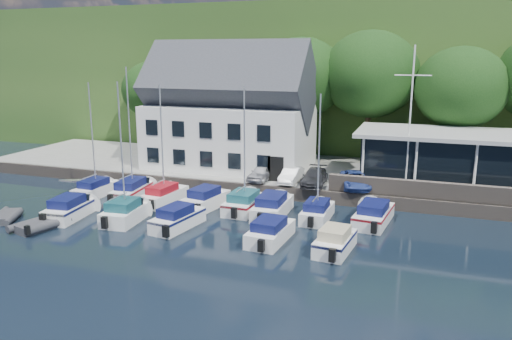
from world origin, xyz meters
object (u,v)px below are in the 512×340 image
(car_blue, at_px, (356,179))
(boat_r2_1, at_px, (122,151))
(car_white, at_px, (291,175))
(boat_r1_3, at_px, (206,197))
(flagpole, at_px, (410,120))
(boat_r2_0, at_px, (70,207))
(boat_r1_1, at_px, (130,139))
(boat_r1_4, at_px, (244,149))
(boat_r2_4, at_px, (335,239))
(boat_r1_0, at_px, (93,143))
(boat_r1_2, at_px, (162,146))
(dinghy_1, at_px, (40,223))
(car_silver, at_px, (262,173))
(boat_r1_6, at_px, (319,159))
(boat_r1_5, at_px, (273,204))
(harbor_building, at_px, (230,118))
(boat_r1_7, at_px, (374,212))
(car_dgrey, at_px, (314,177))
(dinghy_0, at_px, (6,215))
(club_pavilion, at_px, (444,158))
(boat_r2_3, at_px, (270,229))
(boat_r2_2, at_px, (178,216))

(car_blue, distance_m, boat_r2_1, 17.22)
(car_white, bearing_deg, boat_r1_3, -131.90)
(flagpole, distance_m, boat_r2_0, 24.57)
(boat_r1_1, bearing_deg, car_blue, 11.04)
(boat_r1_4, height_order, boat_r2_4, boat_r1_4)
(car_blue, xyz_separation_m, boat_r1_0, (-19.42, -5.27, 2.56))
(car_white, relative_size, boat_r1_1, 0.38)
(car_blue, height_order, boat_r2_0, car_blue)
(boat_r1_2, distance_m, dinghy_1, 9.87)
(boat_r1_2, bearing_deg, car_silver, 46.28)
(car_silver, height_order, flagpole, flagpole)
(boat_r1_6, xyz_separation_m, boat_r2_1, (-11.96, -4.54, 0.59))
(boat_r1_5, distance_m, boat_r2_4, 7.31)
(harbor_building, height_order, boat_r1_5, harbor_building)
(boat_r1_6, relative_size, dinghy_1, 2.55)
(harbor_building, distance_m, boat_r1_7, 16.90)
(car_white, bearing_deg, boat_r1_7, -34.22)
(car_dgrey, distance_m, boat_r1_1, 14.36)
(car_white, distance_m, dinghy_1, 18.42)
(boat_r1_0, height_order, dinghy_0, boat_r1_0)
(boat_r1_3, distance_m, boat_r2_1, 7.15)
(boat_r1_3, relative_size, dinghy_0, 2.04)
(car_blue, relative_size, boat_r2_4, 0.76)
(club_pavilion, height_order, dinghy_1, club_pavilion)
(car_dgrey, distance_m, car_blue, 3.13)
(harbor_building, distance_m, boat_r1_2, 9.29)
(boat_r1_4, bearing_deg, boat_r1_3, -174.85)
(boat_r1_2, height_order, boat_r2_1, boat_r2_1)
(car_white, height_order, boat_r2_3, car_white)
(harbor_building, height_order, boat_r1_0, harbor_building)
(club_pavilion, distance_m, car_white, 11.85)
(boat_r2_2, bearing_deg, car_dgrey, 64.52)
(boat_r2_4, bearing_deg, dinghy_1, -166.47)
(boat_r2_1, xyz_separation_m, boat_r2_2, (3.85, 0.05, -4.03))
(harbor_building, relative_size, boat_r1_4, 1.60)
(boat_r2_2, xyz_separation_m, dinghy_1, (-8.21, -3.07, -0.37))
(boat_r1_0, height_order, boat_r1_1, boat_r1_1)
(car_dgrey, bearing_deg, car_silver, 175.62)
(boat_r1_6, bearing_deg, boat_r2_1, -158.41)
(boat_r1_3, bearing_deg, flagpole, 32.90)
(boat_r1_0, relative_size, dinghy_0, 2.94)
(boat_r1_2, bearing_deg, boat_r1_6, 5.19)
(boat_r1_0, bearing_deg, boat_r1_6, 2.11)
(car_blue, bearing_deg, boat_r1_2, -174.47)
(boat_r1_4, height_order, boat_r2_3, boat_r1_4)
(harbor_building, bearing_deg, dinghy_1, -110.52)
(boat_r1_6, bearing_deg, car_white, 122.06)
(car_dgrey, height_order, boat_r2_1, boat_r2_1)
(car_white, relative_size, boat_r2_4, 0.70)
(harbor_building, relative_size, car_dgrey, 3.43)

